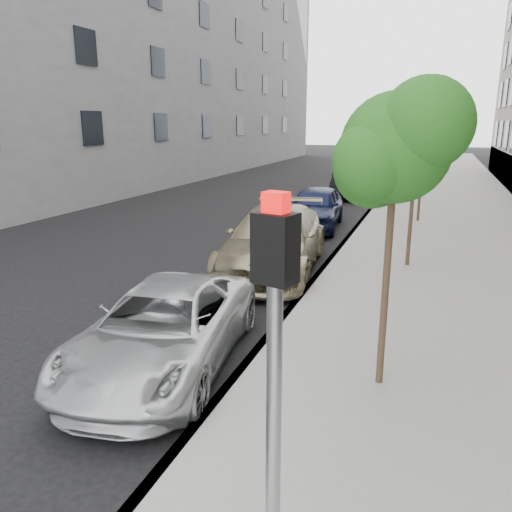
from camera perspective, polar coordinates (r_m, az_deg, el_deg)
The scene contains 12 objects.
ground at distance 7.43m, azimuth -14.08°, elevation -15.94°, with size 160.00×160.00×0.00m, color black.
sidewalk at distance 29.45m, azimuth 20.88°, elevation 6.88°, with size 6.40×72.00×0.14m, color gray.
curb at distance 29.55m, azimuth 14.79°, elevation 7.39°, with size 0.15×72.00×0.14m, color #9E9B93.
tree_near at distance 6.74m, azimuth 15.90°, elevation 11.83°, with size 1.75×1.55×4.18m.
tree_mid at distance 13.22m, azimuth 18.20°, elevation 14.13°, with size 1.71×1.51×4.43m.
tree_far at distance 19.73m, azimuth 19.12°, elevation 16.36°, with size 1.77×1.57×5.23m.
signal_pole at distance 3.25m, azimuth 2.07°, elevation -14.60°, with size 0.28×0.24×3.25m.
minivan at distance 8.05m, azimuth -10.47°, elevation -8.11°, with size 2.12×4.61×1.28m, color silver.
suv at distance 12.97m, azimuth 2.10°, elevation 1.84°, with size 2.26×5.55×1.61m, color tan.
sedan_blue at distance 18.44m, azimuth 6.77°, elevation 5.56°, with size 1.79×4.44×1.51m, color #0F1534.
sedan_black at distance 26.45m, azimuth 10.52°, elevation 8.26°, with size 1.58×4.52×1.49m, color black.
sedan_rear at distance 31.43m, azimuth 12.34°, elevation 9.03°, with size 1.80×4.43×1.29m, color #A9ADB1.
Camera 1 is at (3.72, -5.21, 3.78)m, focal length 35.00 mm.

